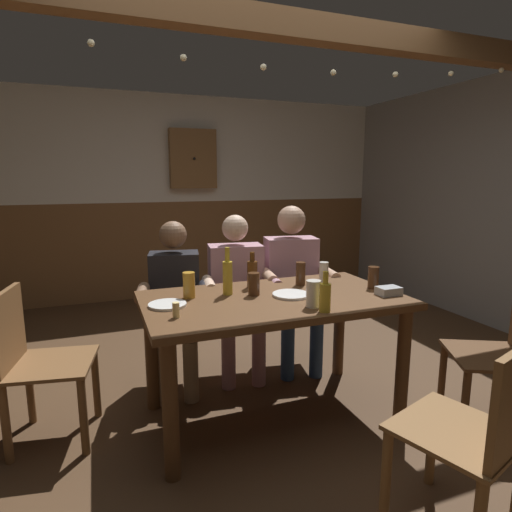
# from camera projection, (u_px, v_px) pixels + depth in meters

# --- Properties ---
(ground_plane) EXTENTS (6.86, 6.86, 0.00)m
(ground_plane) POSITION_uv_depth(u_px,v_px,m) (265.00, 404.00, 2.80)
(ground_plane) COLOR #4C331E
(back_wall_upper) EXTENTS (5.33, 0.12, 1.26)m
(back_wall_upper) POSITION_uv_depth(u_px,v_px,m) (175.00, 149.00, 5.15)
(back_wall_upper) COLOR silver
(back_wall_wainscot) EXTENTS (5.33, 0.12, 1.18)m
(back_wall_wainscot) POSITION_uv_depth(u_px,v_px,m) (179.00, 248.00, 5.38)
(back_wall_wainscot) COLOR brown
(back_wall_wainscot) RESTS_ON ground_plane
(ceiling_beam) EXTENTS (4.79, 0.14, 0.16)m
(ceiling_beam) POSITION_uv_depth(u_px,v_px,m) (260.00, 22.00, 2.46)
(ceiling_beam) COLOR brown
(dining_table) EXTENTS (1.54, 0.87, 0.77)m
(dining_table) POSITION_uv_depth(u_px,v_px,m) (273.00, 316.00, 2.56)
(dining_table) COLOR brown
(dining_table) RESTS_ON ground_plane
(person_0) EXTENTS (0.53, 0.58, 1.17)m
(person_0) POSITION_uv_depth(u_px,v_px,m) (175.00, 297.00, 2.99)
(person_0) COLOR black
(person_0) RESTS_ON ground_plane
(person_1) EXTENTS (0.57, 0.57, 1.20)m
(person_1) POSITION_uv_depth(u_px,v_px,m) (237.00, 288.00, 3.17)
(person_1) COLOR #B78493
(person_1) RESTS_ON ground_plane
(person_2) EXTENTS (0.58, 0.58, 1.26)m
(person_2) POSITION_uv_depth(u_px,v_px,m) (293.00, 278.00, 3.33)
(person_2) COLOR #B78493
(person_2) RESTS_ON ground_plane
(chair_empty_near_right) EXTENTS (0.51, 0.51, 0.88)m
(chair_empty_near_right) POSITION_uv_depth(u_px,v_px,m) (35.00, 361.00, 2.35)
(chair_empty_near_right) COLOR brown
(chair_empty_near_right) RESTS_ON ground_plane
(chair_empty_near_left) EXTENTS (0.59, 0.59, 0.88)m
(chair_empty_near_left) POSITION_uv_depth(u_px,v_px,m) (505.00, 352.00, 2.46)
(chair_empty_near_left) COLOR brown
(chair_empty_near_left) RESTS_ON ground_plane
(chair_empty_far_end) EXTENTS (0.56, 0.56, 0.88)m
(chair_empty_far_end) POSITION_uv_depth(u_px,v_px,m) (477.00, 435.00, 1.67)
(chair_empty_far_end) COLOR brown
(chair_empty_far_end) RESTS_ON ground_plane
(table_candle) EXTENTS (0.04, 0.04, 0.08)m
(table_candle) POSITION_uv_depth(u_px,v_px,m) (176.00, 310.00, 2.16)
(table_candle) COLOR #F9E08C
(table_candle) RESTS_ON dining_table
(condiment_caddy) EXTENTS (0.14, 0.10, 0.05)m
(condiment_caddy) POSITION_uv_depth(u_px,v_px,m) (389.00, 291.00, 2.58)
(condiment_caddy) COLOR #B2B7BC
(condiment_caddy) RESTS_ON dining_table
(plate_0) EXTENTS (0.22, 0.22, 0.01)m
(plate_0) POSITION_uv_depth(u_px,v_px,m) (291.00, 295.00, 2.57)
(plate_0) COLOR white
(plate_0) RESTS_ON dining_table
(plate_1) EXTENTS (0.21, 0.21, 0.01)m
(plate_1) POSITION_uv_depth(u_px,v_px,m) (167.00, 305.00, 2.36)
(plate_1) COLOR white
(plate_1) RESTS_ON dining_table
(bottle_0) EXTENTS (0.06, 0.06, 0.29)m
(bottle_0) POSITION_uv_depth(u_px,v_px,m) (228.00, 276.00, 2.58)
(bottle_0) COLOR gold
(bottle_0) RESTS_ON dining_table
(bottle_1) EXTENTS (0.07, 0.07, 0.23)m
(bottle_1) POSITION_uv_depth(u_px,v_px,m) (252.00, 273.00, 2.76)
(bottle_1) COLOR #593314
(bottle_1) RESTS_ON dining_table
(bottle_2) EXTENTS (0.06, 0.06, 0.22)m
(bottle_2) POSITION_uv_depth(u_px,v_px,m) (325.00, 296.00, 2.25)
(bottle_2) COLOR gold
(bottle_2) RESTS_ON dining_table
(pint_glass_0) EXTENTS (0.07, 0.07, 0.14)m
(pint_glass_0) POSITION_uv_depth(u_px,v_px,m) (373.00, 277.00, 2.73)
(pint_glass_0) COLOR #4C2D19
(pint_glass_0) RESTS_ON dining_table
(pint_glass_1) EXTENTS (0.07, 0.07, 0.15)m
(pint_glass_1) POSITION_uv_depth(u_px,v_px,m) (189.00, 285.00, 2.51)
(pint_glass_1) COLOR gold
(pint_glass_1) RESTS_ON dining_table
(pint_glass_2) EXTENTS (0.06, 0.06, 0.15)m
(pint_glass_2) POSITION_uv_depth(u_px,v_px,m) (301.00, 274.00, 2.81)
(pint_glass_2) COLOR #4C2D19
(pint_glass_2) RESTS_ON dining_table
(pint_glass_3) EXTENTS (0.08, 0.08, 0.15)m
(pint_glass_3) POSITION_uv_depth(u_px,v_px,m) (313.00, 294.00, 2.34)
(pint_glass_3) COLOR white
(pint_glass_3) RESTS_ON dining_table
(pint_glass_4) EXTENTS (0.07, 0.07, 0.14)m
(pint_glass_4) POSITION_uv_depth(u_px,v_px,m) (254.00, 284.00, 2.57)
(pint_glass_4) COLOR #4C2D19
(pint_glass_4) RESTS_ON dining_table
(pint_glass_5) EXTENTS (0.06, 0.06, 0.14)m
(pint_glass_5) POSITION_uv_depth(u_px,v_px,m) (324.00, 272.00, 2.90)
(pint_glass_5) COLOR white
(pint_glass_5) RESTS_ON dining_table
(wall_dart_cabinet) EXTENTS (0.56, 0.15, 0.70)m
(wall_dart_cabinet) POSITION_uv_depth(u_px,v_px,m) (193.00, 159.00, 5.12)
(wall_dart_cabinet) COLOR brown
(string_lights) EXTENTS (3.76, 0.04, 0.17)m
(string_lights) POSITION_uv_depth(u_px,v_px,m) (263.00, 56.00, 2.45)
(string_lights) COLOR #F9EAB2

